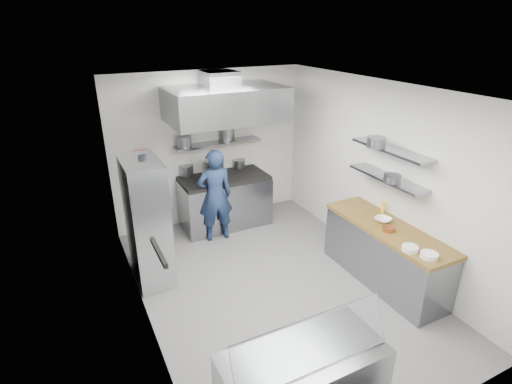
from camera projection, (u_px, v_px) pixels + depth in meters
floor at (274, 285)px, 5.83m from camera, size 5.00×5.00×0.00m
ceiling at (279, 90)px, 4.73m from camera, size 5.00×5.00×0.00m
wall_back at (210, 148)px, 7.34m from camera, size 3.60×2.80×0.02m
wall_front at (427, 310)px, 3.23m from camera, size 3.60×2.80×0.02m
wall_left at (138, 226)px, 4.54m from camera, size 2.80×5.00×0.02m
wall_right at (380, 176)px, 6.02m from camera, size 2.80×5.00×0.02m
gas_range at (225, 202)px, 7.42m from camera, size 1.60×0.80×0.90m
cooktop at (224, 178)px, 7.23m from camera, size 1.57×0.78×0.06m
stock_pot_left at (186, 170)px, 7.24m from camera, size 0.26×0.26×0.20m
stock_pot_mid at (215, 167)px, 7.35m from camera, size 0.33×0.33×0.24m
stock_pot_right at (239, 163)px, 7.66m from camera, size 0.24×0.24×0.16m
over_range_shelf at (218, 143)px, 7.20m from camera, size 1.60×0.30×0.04m
shelf_pot_a at (184, 141)px, 6.92m from camera, size 0.24×0.24×0.18m
shelf_pot_b at (226, 133)px, 7.37m from camera, size 0.31×0.31×0.22m
extractor_hood at (225, 104)px, 6.55m from camera, size 1.90×1.15×0.55m
hood_duct at (220, 78)px, 6.59m from camera, size 0.55×0.55×0.24m
red_firebox at (142, 158)px, 6.77m from camera, size 0.22×0.10×0.26m
chef at (215, 196)px, 6.78m from camera, size 0.63×0.45×1.64m
wire_rack at (147, 222)px, 5.66m from camera, size 0.50×0.90×1.85m
rack_bin_a at (149, 231)px, 5.67m from camera, size 0.18×0.22×0.20m
rack_bin_b at (139, 189)px, 5.80m from camera, size 0.14×0.18×0.16m
rack_jar at (143, 162)px, 5.40m from camera, size 0.11×0.11×0.18m
knife_strip at (159, 252)px, 3.75m from camera, size 0.04×0.55×0.05m
prep_counter_base at (384, 256)px, 5.78m from camera, size 0.62×2.00×0.84m
prep_counter_top at (388, 228)px, 5.60m from camera, size 0.65×2.04×0.06m
plate_stack_a at (429, 255)px, 4.85m from camera, size 0.21×0.21×0.06m
plate_stack_b at (410, 248)px, 4.99m from camera, size 0.20×0.20×0.06m
copper_pan at (388, 229)px, 5.47m from camera, size 0.16×0.16×0.06m
squeeze_bottle at (383, 207)px, 5.97m from camera, size 0.06×0.06×0.18m
mixing_bowl at (383, 220)px, 5.72m from camera, size 0.29×0.29×0.06m
wall_shelf_lower at (387, 178)px, 5.67m from camera, size 0.30×1.30×0.04m
wall_shelf_upper at (391, 150)px, 5.50m from camera, size 0.30×1.30×0.04m
shelf_pot_c at (392, 178)px, 5.46m from camera, size 0.24×0.24×0.10m
shelf_pot_d at (376, 142)px, 5.52m from camera, size 0.26×0.26×0.14m
display_glass at (313, 344)px, 3.33m from camera, size 1.47×0.19×0.42m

